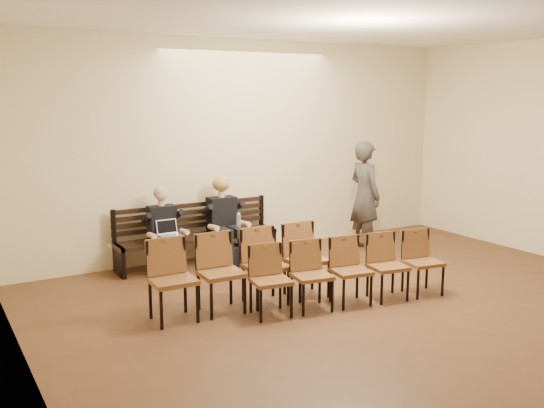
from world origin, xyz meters
The scene contains 11 objects.
ground centered at (0.00, 0.00, 0.00)m, with size 10.00×10.00×0.00m, color brown.
room_walls centered at (0.00, 0.79, 2.54)m, with size 8.02×10.01×3.51m.
bench centered at (-1.08, 4.65, 0.23)m, with size 2.60×0.90×0.45m, color black.
seated_man centered at (-1.67, 4.53, 0.60)m, with size 0.50×0.70×1.21m, color black, non-canonical shape.
seated_woman centered at (-0.67, 4.53, 0.64)m, with size 0.55×0.76×1.27m, color black, non-canonical shape.
laptop centered at (-1.65, 4.35, 0.57)m, with size 0.32×0.25×0.23m, color silver.
water_bottle centered at (-0.53, 4.30, 0.57)m, with size 0.07×0.07×0.24m, color silver.
bag centered at (-0.72, 4.27, 0.16)m, with size 0.42×0.29×0.31m, color black.
passerby centered at (1.75, 4.05, 1.07)m, with size 0.78×0.51×2.13m, color #39332E.
chair_row_front centered at (-1.40, 2.52, 0.48)m, with size 2.34×0.53×0.96m, color brown.
chair_row_back centered at (-0.18, 1.94, 0.43)m, with size 2.62×0.47×0.85m, color brown.
Camera 1 is at (-4.78, -3.87, 2.63)m, focal length 40.00 mm.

